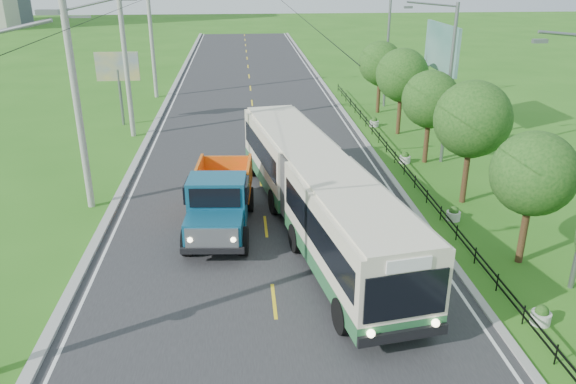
{
  "coord_description": "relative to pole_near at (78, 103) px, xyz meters",
  "views": [
    {
      "loc": [
        -0.93,
        -16.62,
        10.93
      ],
      "look_at": [
        0.95,
        5.37,
        1.9
      ],
      "focal_mm": 35.0,
      "sensor_mm": 36.0,
      "label": 1
    }
  ],
  "objects": [
    {
      "name": "pole_mid",
      "position": [
        0.0,
        12.0,
        0.0
      ],
      "size": [
        3.51,
        0.32,
        10.0
      ],
      "color": "gray",
      "rests_on": "ground"
    },
    {
      "name": "centre_dash",
      "position": [
        8.26,
        -9.0,
        -5.07
      ],
      "size": [
        0.12,
        2.2,
        0.0
      ],
      "primitive_type": "cube",
      "color": "yellow",
      "rests_on": "road"
    },
    {
      "name": "tree_second",
      "position": [
        18.12,
        -6.86,
        -1.57
      ],
      "size": [
        3.18,
        3.26,
        5.3
      ],
      "color": "#382314",
      "rests_on": "ground"
    },
    {
      "name": "billboard_right",
      "position": [
        20.56,
        11.0,
        0.25
      ],
      "size": [
        0.24,
        6.0,
        7.3
      ],
      "color": "slate",
      "rests_on": "ground"
    },
    {
      "name": "planter_near",
      "position": [
        16.86,
        -3.0,
        -4.81
      ],
      "size": [
        0.64,
        0.64,
        0.67
      ],
      "color": "silver",
      "rests_on": "ground"
    },
    {
      "name": "railing_right",
      "position": [
        16.26,
        5.0,
        -4.79
      ],
      "size": [
        0.04,
        40.0,
        0.6
      ],
      "primitive_type": "cube",
      "color": "black",
      "rests_on": "ground"
    },
    {
      "name": "ground",
      "position": [
        8.26,
        -9.0,
        -5.09
      ],
      "size": [
        240.0,
        240.0,
        0.0
      ],
      "primitive_type": "plane",
      "color": "#2B6919",
      "rests_on": "ground"
    },
    {
      "name": "tree_back",
      "position": [
        18.12,
        17.14,
        -1.44
      ],
      "size": [
        3.3,
        3.36,
        5.5
      ],
      "color": "#382314",
      "rests_on": "ground"
    },
    {
      "name": "planter_far",
      "position": [
        16.86,
        13.0,
        -4.81
      ],
      "size": [
        0.64,
        0.64,
        0.67
      ],
      "color": "silver",
      "rests_on": "ground"
    },
    {
      "name": "dump_truck",
      "position": [
        6.3,
        -3.09,
        -3.52
      ],
      "size": [
        3.02,
        6.8,
        2.78
      ],
      "rotation": [
        0.0,
        0.0,
        -0.07
      ],
      "color": "navy",
      "rests_on": "ground"
    },
    {
      "name": "curb_right",
      "position": [
        15.41,
        11.0,
        -5.04
      ],
      "size": [
        0.3,
        120.0,
        0.1
      ],
      "primitive_type": "cube",
      "color": "#9E9E99",
      "rests_on": "ground"
    },
    {
      "name": "planter_mid",
      "position": [
        16.86,
        5.0,
        -4.81
      ],
      "size": [
        0.64,
        0.64,
        0.67
      ],
      "color": "silver",
      "rests_on": "ground"
    },
    {
      "name": "edge_line_left",
      "position": [
        1.61,
        11.0,
        -5.07
      ],
      "size": [
        0.12,
        120.0,
        0.0
      ],
      "primitive_type": "cube",
      "color": "silver",
      "rests_on": "road"
    },
    {
      "name": "tree_fourth",
      "position": [
        18.12,
        5.14,
        -1.51
      ],
      "size": [
        3.24,
        3.31,
        5.4
      ],
      "color": "#382314",
      "rests_on": "ground"
    },
    {
      "name": "road",
      "position": [
        8.26,
        11.0,
        -5.08
      ],
      "size": [
        14.0,
        120.0,
        0.02
      ],
      "primitive_type": "cube",
      "color": "#28282B",
      "rests_on": "ground"
    },
    {
      "name": "curb_left",
      "position": [
        1.06,
        11.0,
        -5.02
      ],
      "size": [
        0.4,
        120.0,
        0.15
      ],
      "primitive_type": "cube",
      "color": "#9E9E99",
      "rests_on": "ground"
    },
    {
      "name": "billboard_left",
      "position": [
        -1.24,
        15.0,
        -1.23
      ],
      "size": [
        3.0,
        0.2,
        5.2
      ],
      "color": "slate",
      "rests_on": "ground"
    },
    {
      "name": "pole_far",
      "position": [
        0.0,
        24.0,
        0.0
      ],
      "size": [
        3.51,
        0.32,
        10.0
      ],
      "color": "gray",
      "rests_on": "ground"
    },
    {
      "name": "planter_front",
      "position": [
        16.86,
        -11.0,
        -4.81
      ],
      "size": [
        0.64,
        0.64,
        0.67
      ],
      "color": "silver",
      "rests_on": "ground"
    },
    {
      "name": "tree_fifth",
      "position": [
        18.12,
        11.14,
        -1.24
      ],
      "size": [
        3.48,
        3.52,
        5.8
      ],
      "color": "#382314",
      "rests_on": "ground"
    },
    {
      "name": "bus",
      "position": [
        10.39,
        -3.56,
        -3.04
      ],
      "size": [
        5.74,
        17.94,
        3.42
      ],
      "rotation": [
        0.0,
        0.0,
        0.17
      ],
      "color": "#276136",
      "rests_on": "ground"
    },
    {
      "name": "edge_line_right",
      "position": [
        14.91,
        11.0,
        -5.07
      ],
      "size": [
        0.12,
        120.0,
        0.0
      ],
      "primitive_type": "cube",
      "color": "silver",
      "rests_on": "road"
    },
    {
      "name": "streetlight_mid",
      "position": [
        18.9,
        5.0,
        -0.19
      ],
      "size": [
        3.02,
        0.2,
        9.07
      ],
      "color": "slate",
      "rests_on": "ground"
    },
    {
      "name": "tree_third",
      "position": [
        18.12,
        -0.86,
        -1.11
      ],
      "size": [
        3.6,
        3.62,
        6.0
      ],
      "color": "#382314",
      "rests_on": "ground"
    },
    {
      "name": "pole_near",
      "position": [
        0.0,
        0.0,
        0.0
      ],
      "size": [
        3.51,
        0.32,
        10.0
      ],
      "color": "gray",
      "rests_on": "ground"
    },
    {
      "name": "streetlight_far",
      "position": [
        18.9,
        19.0,
        -0.19
      ],
      "size": [
        3.02,
        0.2,
        9.07
      ],
      "color": "slate",
      "rests_on": "ground"
    }
  ]
}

